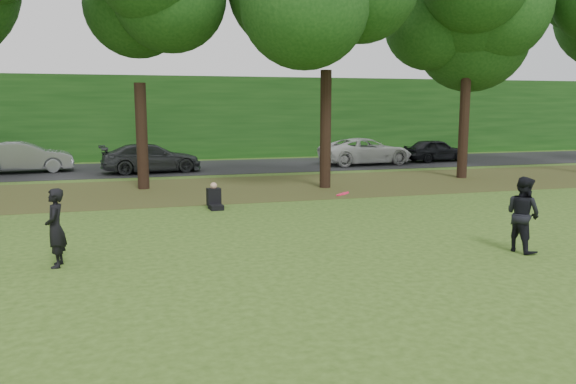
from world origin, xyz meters
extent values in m
plane|color=#314B17|center=(0.00, 0.00, 0.00)|extent=(120.00, 120.00, 0.00)
cube|color=#4B331A|center=(0.00, 13.00, 0.01)|extent=(60.00, 7.00, 0.01)
cube|color=black|center=(0.00, 21.00, 0.01)|extent=(70.00, 7.00, 0.02)
cube|color=#143D11|center=(0.00, 27.00, 2.50)|extent=(70.00, 3.00, 5.00)
imported|color=black|center=(-4.98, 3.26, 0.81)|extent=(0.40, 0.60, 1.61)
imported|color=black|center=(4.93, 1.72, 0.85)|extent=(0.80, 0.94, 1.70)
imported|color=gray|center=(-8.46, 21.00, 0.77)|extent=(4.70, 2.09, 1.50)
imported|color=#3A3D41|center=(-2.47, 19.43, 0.71)|extent=(4.98, 2.51, 1.39)
imported|color=white|center=(9.15, 20.09, 0.74)|extent=(5.36, 2.79, 1.44)
imported|color=black|center=(13.73, 20.48, 0.67)|extent=(3.99, 2.00, 1.30)
cylinder|color=#FF1547|center=(0.70, 1.95, 1.46)|extent=(0.37, 0.38, 0.12)
cube|color=black|center=(-0.92, 8.71, 0.08)|extent=(0.44, 0.59, 0.16)
cube|color=black|center=(-0.94, 8.99, 0.36)|extent=(0.45, 0.37, 0.56)
sphere|color=tan|center=(-0.94, 8.99, 0.72)|extent=(0.22, 0.22, 0.22)
cylinder|color=black|center=(-3.00, 13.90, 2.06)|extent=(0.44, 0.44, 4.12)
sphere|color=#143D11|center=(-3.00, 13.90, 6.86)|extent=(5.80, 5.80, 5.80)
cylinder|color=black|center=(4.00, 12.30, 2.31)|extent=(0.44, 0.44, 4.62)
cylinder|color=black|center=(11.00, 13.50, 2.23)|extent=(0.44, 0.44, 4.45)
sphere|color=#143D11|center=(11.00, 13.50, 7.42)|extent=(6.20, 6.20, 6.20)
camera|label=1|loc=(-3.47, -8.69, 3.26)|focal=35.00mm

